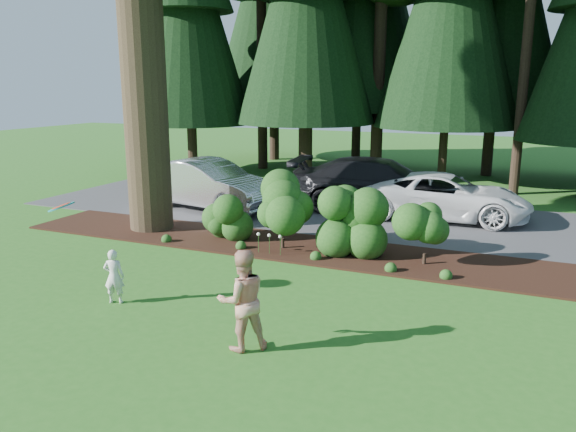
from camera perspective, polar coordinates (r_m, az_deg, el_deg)
The scene contains 11 objects.
ground at distance 11.92m, azimuth -5.54°, elevation -7.31°, with size 80.00×80.00×0.00m, color #25601B.
mulch_bed at distance 14.69m, azimuth 0.58°, elevation -3.16°, with size 16.00×2.50×0.05m, color black.
driveway at distance 18.56m, azimuth 5.66°, elevation 0.22°, with size 22.00×6.00×0.03m, color #38383A.
shrub_row at distance 14.11m, azimuth 3.29°, elevation -0.57°, with size 6.53×1.60×1.61m.
lily_cluster at distance 13.93m, azimuth -1.91°, elevation -2.07°, with size 0.69×0.09×0.57m.
car_silver_wagon at distance 19.30m, azimuth -8.14°, elevation 3.21°, with size 1.76×5.04×1.66m, color silver.
car_white_suv at distance 18.27m, azimuth 15.69°, elevation 1.93°, with size 2.38×5.16×1.43m, color silver.
car_dark_suv at distance 18.99m, azimuth 9.43°, elevation 3.14°, with size 2.45×6.02×1.75m, color black.
child at distance 11.44m, azimuth -17.26°, elevation -5.88°, with size 0.40×0.26×1.08m, color silver.
adult at distance 9.03m, azimuth -4.66°, elevation -8.51°, with size 0.81×0.63×1.66m, color #BE4519.
frisbee at distance 11.62m, azimuth -22.04°, elevation 0.90°, with size 0.52×0.51×0.23m.
Camera 1 is at (5.45, -9.75, 4.17)m, focal length 35.00 mm.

